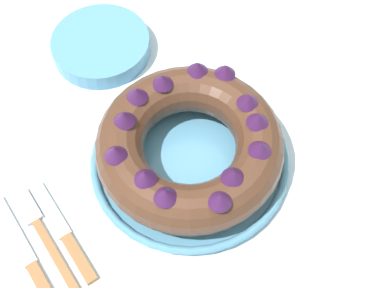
% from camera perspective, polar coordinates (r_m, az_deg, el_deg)
% --- Properties ---
extents(dining_table, '(1.40, 1.14, 0.73)m').
position_cam_1_polar(dining_table, '(0.88, -0.49, -4.22)').
color(dining_table, silver).
rests_on(dining_table, ground_plane).
extents(serving_dish, '(0.30, 0.30, 0.02)m').
position_cam_1_polar(serving_dish, '(0.80, 0.00, -1.63)').
color(serving_dish, '#518EB2').
rests_on(serving_dish, dining_table).
extents(bundt_cake, '(0.27, 0.27, 0.09)m').
position_cam_1_polar(bundt_cake, '(0.76, -0.00, 0.08)').
color(bundt_cake, '#4C2D1E').
rests_on(bundt_cake, serving_dish).
extents(fork, '(0.02, 0.19, 0.01)m').
position_cam_1_polar(fork, '(0.78, -15.46, -9.48)').
color(fork, '#936038').
rests_on(fork, dining_table).
extents(serving_knife, '(0.02, 0.21, 0.01)m').
position_cam_1_polar(serving_knife, '(0.77, -16.66, -12.41)').
color(serving_knife, '#936038').
rests_on(serving_knife, dining_table).
extents(cake_knife, '(0.02, 0.17, 0.01)m').
position_cam_1_polar(cake_knife, '(0.77, -13.21, -9.72)').
color(cake_knife, '#936038').
rests_on(cake_knife, dining_table).
extents(side_bowl, '(0.17, 0.17, 0.03)m').
position_cam_1_polar(side_bowl, '(0.94, -9.45, 10.41)').
color(side_bowl, '#518EB2').
rests_on(side_bowl, dining_table).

